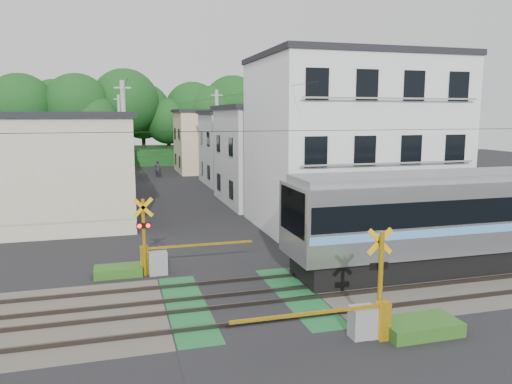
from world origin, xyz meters
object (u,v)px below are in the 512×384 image
object	(u,v)px
pedestrian	(158,169)
apartment_block	(350,142)
crossing_signal_near	(367,314)
crossing_signal_far	(156,257)

from	to	relation	value
pedestrian	apartment_block	bearing A→B (deg)	126.85
crossing_signal_near	crossing_signal_far	world-z (taller)	same
apartment_block	pedestrian	distance (m)	26.38
apartment_block	crossing_signal_near	bearing A→B (deg)	-114.22
apartment_block	pedestrian	bearing A→B (deg)	108.85
crossing_signal_near	crossing_signal_far	distance (m)	8.95
crossing_signal_near	pedestrian	distance (m)	37.94
pedestrian	crossing_signal_far	bearing A→B (deg)	103.04
crossing_signal_far	pedestrian	world-z (taller)	crossing_signal_far
crossing_signal_far	apartment_block	bearing A→B (deg)	27.78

